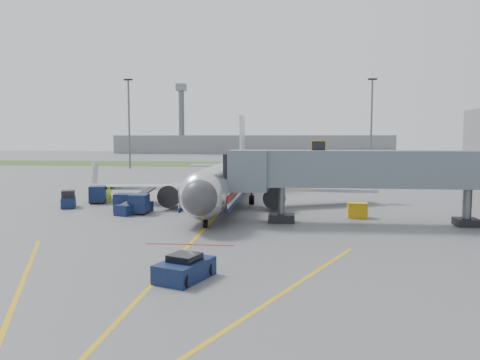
# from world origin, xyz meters

# --- Properties ---
(ground) EXTENTS (400.00, 400.00, 0.00)m
(ground) POSITION_xyz_m (0.00, 0.00, 0.00)
(ground) COLOR #565659
(ground) RESTS_ON ground
(grass_strip) EXTENTS (300.00, 25.00, 0.01)m
(grass_strip) POSITION_xyz_m (0.00, 90.00, 0.01)
(grass_strip) COLOR #2D4C1E
(grass_strip) RESTS_ON ground
(apron_markings) EXTENTS (21.52, 50.00, 0.01)m
(apron_markings) POSITION_xyz_m (0.00, -7.40, 0.00)
(apron_markings) COLOR gold
(apron_markings) RESTS_ON ground
(airliner) EXTENTS (32.10, 35.67, 10.25)m
(airliner) POSITION_xyz_m (0.00, 15.25, 2.65)
(airliner) COLOR silver
(airliner) RESTS_ON ground
(jet_bridge) EXTENTS (25.30, 4.00, 6.90)m
(jet_bridge) POSITION_xyz_m (12.86, 5.00, 4.47)
(jet_bridge) COLOR slate
(jet_bridge) RESTS_ON ground
(light_mast_left) EXTENTS (2.00, 0.44, 20.40)m
(light_mast_left) POSITION_xyz_m (-30.00, 70.00, 10.78)
(light_mast_left) COLOR #595B60
(light_mast_left) RESTS_ON ground
(light_mast_right) EXTENTS (2.00, 0.44, 20.40)m
(light_mast_right) POSITION_xyz_m (25.00, 75.00, 10.78)
(light_mast_right) COLOR #595B60
(light_mast_right) RESTS_ON ground
(distant_terminal) EXTENTS (120.00, 14.00, 8.00)m
(distant_terminal) POSITION_xyz_m (-10.00, 170.00, 4.00)
(distant_terminal) COLOR slate
(distant_terminal) RESTS_ON ground
(control_tower) EXTENTS (4.00, 4.00, 30.00)m
(control_tower) POSITION_xyz_m (-40.00, 165.00, 17.33)
(control_tower) COLOR #595B60
(control_tower) RESTS_ON ground
(pushback_tug) EXTENTS (2.91, 3.61, 1.31)m
(pushback_tug) POSITION_xyz_m (1.40, -11.55, 0.55)
(pushback_tug) COLOR black
(pushback_tug) RESTS_ON ground
(baggage_tug) EXTENTS (2.16, 2.83, 1.77)m
(baggage_tug) POSITION_xyz_m (-15.88, 11.04, 0.78)
(baggage_tug) COLOR black
(baggage_tug) RESTS_ON ground
(baggage_cart_a) EXTENTS (1.75, 1.75, 1.79)m
(baggage_cart_a) POSITION_xyz_m (-9.19, 8.78, 0.91)
(baggage_cart_a) COLOR black
(baggage_cart_a) RESTS_ON ground
(baggage_cart_b) EXTENTS (1.75, 1.75, 1.86)m
(baggage_cart_b) POSITION_xyz_m (-7.38, 7.84, 0.95)
(baggage_cart_b) COLOR black
(baggage_cart_b) RESTS_ON ground
(baggage_cart_c) EXTENTS (2.13, 2.13, 1.87)m
(baggage_cart_c) POSITION_xyz_m (-14.15, 14.30, 0.95)
(baggage_cart_c) COLOR black
(baggage_cart_c) RESTS_ON ground
(belt_loader) EXTENTS (2.94, 4.81, 2.29)m
(belt_loader) POSITION_xyz_m (-7.94, 8.20, 0.57)
(belt_loader) COLOR black
(belt_loader) RESTS_ON ground
(ground_power_cart) EXTENTS (1.72, 1.17, 1.35)m
(ground_power_cart) POSITION_xyz_m (12.71, 8.00, 0.67)
(ground_power_cart) COLOR #E0A50D
(ground_power_cart) RESTS_ON ground
(ramp_worker) EXTENTS (0.79, 0.84, 1.93)m
(ramp_worker) POSITION_xyz_m (-12.88, 14.38, 0.97)
(ramp_worker) COLOR #A9E81B
(ramp_worker) RESTS_ON ground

